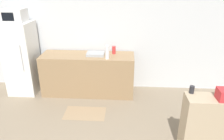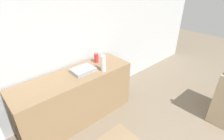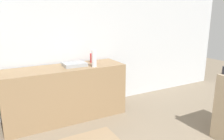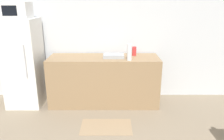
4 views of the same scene
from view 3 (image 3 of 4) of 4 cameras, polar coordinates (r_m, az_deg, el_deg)
The scene contains 6 objects.
wall_back at distance 4.13m, azimuth -13.09°, elevation 6.97°, with size 8.00×0.06×2.60m, color silver.
counter at distance 3.92m, azimuth -12.03°, elevation -5.90°, with size 2.07×0.65×0.93m, color #937551.
sink_basin at distance 3.84m, azimuth -9.75°, elevation 1.47°, with size 0.39×0.29×0.06m, color #9EA3A8.
bottle_tall at distance 3.71m, azimuth -4.69°, elevation 3.03°, with size 0.08×0.08×0.29m, color silver.
bottle_short at distance 4.09m, azimuth -5.20°, elevation 3.19°, with size 0.08×0.08×0.17m, color red.
kitchen_rug at distance 3.38m, azimuth -5.92°, elevation -17.78°, with size 0.82×0.48×0.01m, color #937A5B.
Camera 3 is at (-1.10, -0.67, 1.78)m, focal length 35.00 mm.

